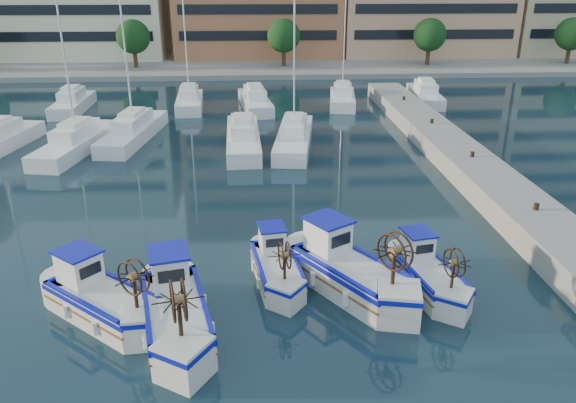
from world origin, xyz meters
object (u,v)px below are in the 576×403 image
object	(u,v)px
fishing_boat_e	(427,272)
fishing_boat_d	(348,269)
fishing_boat_a	(101,297)
fishing_boat_c	(276,265)
fishing_boat_b	(175,309)

from	to	relation	value
fishing_boat_e	fishing_boat_d	bearing A→B (deg)	168.05
fishing_boat_a	fishing_boat_c	bearing A→B (deg)	-29.85
fishing_boat_b	fishing_boat_e	world-z (taller)	fishing_boat_b
fishing_boat_a	fishing_boat_b	bearing A→B (deg)	-69.23
fishing_boat_b	fishing_boat_e	distance (m)	9.46
fishing_boat_b	fishing_boat_c	world-z (taller)	fishing_boat_b
fishing_boat_c	fishing_boat_b	bearing A→B (deg)	-146.00
fishing_boat_d	fishing_boat_e	bearing A→B (deg)	-34.30
fishing_boat_b	fishing_boat_c	distance (m)	4.73
fishing_boat_d	fishing_boat_e	xyz separation A→B (m)	(3.03, -0.04, -0.20)
fishing_boat_c	fishing_boat_d	distance (m)	2.82
fishing_boat_b	fishing_boat_d	distance (m)	6.57
fishing_boat_a	fishing_boat_c	xyz separation A→B (m)	(6.17, 2.22, -0.13)
fishing_boat_b	fishing_boat_c	xyz separation A→B (m)	(3.51, 3.17, -0.18)
fishing_boat_a	fishing_boat_d	xyz separation A→B (m)	(8.83, 1.30, 0.09)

